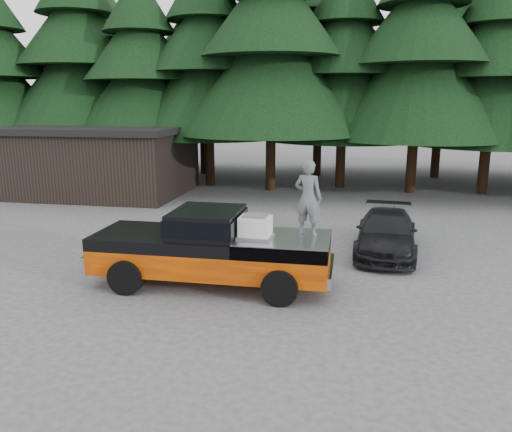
% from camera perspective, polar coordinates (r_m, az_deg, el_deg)
% --- Properties ---
extents(ground, '(120.00, 120.00, 0.00)m').
position_cam_1_polar(ground, '(11.95, -4.65, -9.20)').
color(ground, '#454547').
rests_on(ground, ground).
extents(pickup_truck, '(6.00, 2.04, 1.33)m').
position_cam_1_polar(pickup_truck, '(12.51, -5.08, -4.93)').
color(pickup_truck, '#DB5200').
rests_on(pickup_truck, ground).
extents(truck_cab, '(1.66, 1.90, 0.59)m').
position_cam_1_polar(truck_cab, '(12.27, -5.62, -0.63)').
color(truck_cab, black).
rests_on(truck_cab, pickup_truck).
extents(air_compressor, '(0.75, 0.63, 0.50)m').
position_cam_1_polar(air_compressor, '(11.82, -0.07, -1.34)').
color(air_compressor, silver).
rests_on(air_compressor, pickup_truck).
extents(man_on_bed, '(0.75, 0.58, 1.83)m').
position_cam_1_polar(man_on_bed, '(12.00, 5.99, 2.09)').
color(man_on_bed, '#555A5C').
rests_on(man_on_bed, pickup_truck).
extents(parked_car, '(2.10, 4.42, 1.24)m').
position_cam_1_polar(parked_car, '(15.57, 14.66, -1.85)').
color(parked_car, black).
rests_on(parked_car, ground).
extents(utility_building, '(8.40, 6.40, 3.30)m').
position_cam_1_polar(utility_building, '(25.78, -17.20, 6.17)').
color(utility_building, black).
rests_on(utility_building, ground).
extents(treeline, '(60.15, 16.05, 17.50)m').
position_cam_1_polar(treeline, '(28.14, 5.72, 19.59)').
color(treeline, black).
rests_on(treeline, ground).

